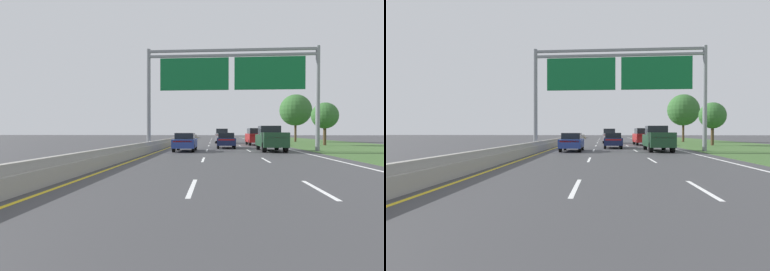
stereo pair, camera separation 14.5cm
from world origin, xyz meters
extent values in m
plane|color=#3D3D3F|center=(0.00, 35.00, 0.00)|extent=(220.00, 220.00, 0.00)
cube|color=white|center=(-1.85, 10.50, 0.00)|extent=(0.14, 3.00, 0.01)
cube|color=white|center=(-1.85, 19.50, 0.00)|extent=(0.14, 3.00, 0.01)
cube|color=white|center=(-1.85, 28.50, 0.00)|extent=(0.14, 3.00, 0.01)
cube|color=white|center=(-1.85, 37.50, 0.00)|extent=(0.14, 3.00, 0.01)
cube|color=white|center=(-1.85, 46.50, 0.00)|extent=(0.14, 3.00, 0.01)
cube|color=white|center=(-1.85, 55.50, 0.00)|extent=(0.14, 3.00, 0.01)
cube|color=white|center=(-1.85, 64.50, 0.00)|extent=(0.14, 3.00, 0.01)
cube|color=white|center=(-1.85, 73.50, 0.00)|extent=(0.14, 3.00, 0.01)
cube|color=white|center=(-1.85, 82.50, 0.00)|extent=(0.14, 3.00, 0.01)
cube|color=white|center=(1.85, 10.50, 0.00)|extent=(0.14, 3.00, 0.01)
cube|color=white|center=(1.85, 19.50, 0.00)|extent=(0.14, 3.00, 0.01)
cube|color=white|center=(1.85, 28.50, 0.00)|extent=(0.14, 3.00, 0.01)
cube|color=white|center=(1.85, 37.50, 0.00)|extent=(0.14, 3.00, 0.01)
cube|color=white|center=(1.85, 46.50, 0.00)|extent=(0.14, 3.00, 0.01)
cube|color=white|center=(1.85, 55.50, 0.00)|extent=(0.14, 3.00, 0.01)
cube|color=white|center=(1.85, 64.50, 0.00)|extent=(0.14, 3.00, 0.01)
cube|color=white|center=(1.85, 73.50, 0.00)|extent=(0.14, 3.00, 0.01)
cube|color=white|center=(1.85, 82.50, 0.00)|extent=(0.14, 3.00, 0.01)
cube|color=white|center=(5.90, 35.00, 0.00)|extent=(0.16, 106.00, 0.01)
cube|color=gold|center=(-5.90, 35.00, 0.00)|extent=(0.16, 106.00, 0.01)
cube|color=#3D602D|center=(13.95, 35.00, 0.01)|extent=(14.00, 110.00, 0.02)
cube|color=#99968E|center=(-6.60, 35.00, 0.28)|extent=(0.60, 110.00, 0.55)
cube|color=#99968E|center=(-6.60, 35.00, 0.70)|extent=(0.25, 110.00, 0.30)
cylinder|color=gray|center=(-7.05, 27.95, 4.52)|extent=(0.36, 0.36, 9.03)
cylinder|color=gray|center=(7.65, 27.95, 4.52)|extent=(0.36, 0.36, 9.03)
cube|color=gray|center=(0.30, 27.95, 8.81)|extent=(14.70, 0.24, 0.20)
cube|color=gray|center=(0.30, 27.95, 8.36)|extent=(14.70, 0.24, 0.20)
cube|color=#0C602D|center=(-2.95, 27.77, 6.72)|extent=(6.00, 0.12, 2.82)
cube|color=#0C602D|center=(3.55, 27.77, 6.72)|extent=(6.00, 0.12, 2.82)
cube|color=#193D23|center=(3.72, 28.00, 0.92)|extent=(2.05, 5.42, 1.00)
cube|color=black|center=(3.72, 28.85, 1.81)|extent=(1.74, 1.91, 0.78)
cube|color=#B21414|center=(3.69, 25.34, 1.22)|extent=(1.68, 0.09, 0.12)
cube|color=#193D23|center=(3.70, 26.27, 1.52)|extent=(2.02, 1.96, 0.20)
cylinder|color=black|center=(2.88, 29.84, 0.42)|extent=(0.31, 0.84, 0.84)
cylinder|color=black|center=(4.58, 29.82, 0.42)|extent=(0.31, 0.84, 0.84)
cylinder|color=black|center=(2.85, 26.17, 0.42)|extent=(0.31, 0.84, 0.84)
cylinder|color=black|center=(4.55, 26.15, 0.42)|extent=(0.31, 0.84, 0.84)
cube|color=navy|center=(-3.70, 27.31, 0.69)|extent=(1.83, 4.41, 0.72)
cube|color=black|center=(-3.70, 27.26, 1.31)|extent=(1.57, 2.30, 0.52)
cube|color=#B21414|center=(-3.70, 25.15, 0.91)|extent=(1.53, 0.08, 0.12)
cylinder|color=black|center=(-4.49, 28.81, 0.33)|extent=(0.22, 0.66, 0.66)
cylinder|color=black|center=(-2.89, 28.81, 0.33)|extent=(0.22, 0.66, 0.66)
cylinder|color=black|center=(-4.50, 25.82, 0.33)|extent=(0.22, 0.66, 0.66)
cylinder|color=black|center=(-2.90, 25.81, 0.33)|extent=(0.22, 0.66, 0.66)
cube|color=#161E47|center=(0.00, 32.47, 0.69)|extent=(1.88, 4.42, 0.72)
cube|color=black|center=(0.00, 32.42, 1.31)|extent=(1.60, 2.32, 0.52)
cube|color=#B21414|center=(-0.03, 30.31, 0.91)|extent=(1.53, 0.10, 0.12)
cylinder|color=black|center=(-0.78, 33.98, 0.33)|extent=(0.23, 0.66, 0.66)
cylinder|color=black|center=(0.82, 33.96, 0.33)|extent=(0.23, 0.66, 0.66)
cylinder|color=black|center=(-0.82, 30.99, 0.33)|extent=(0.23, 0.66, 0.66)
cylinder|color=black|center=(0.78, 30.97, 0.33)|extent=(0.23, 0.66, 0.66)
cube|color=silver|center=(-0.08, 45.87, 0.91)|extent=(1.99, 4.73, 1.05)
cube|color=black|center=(-0.09, 45.72, 1.77)|extent=(1.69, 3.03, 0.68)
cube|color=#B21414|center=(-0.13, 43.56, 1.22)|extent=(1.60, 0.11, 0.12)
cylinder|color=black|center=(-0.87, 47.48, 0.38)|extent=(0.27, 0.76, 0.76)
cylinder|color=black|center=(0.77, 47.45, 0.38)|extent=(0.27, 0.76, 0.76)
cylinder|color=black|center=(-0.93, 44.29, 0.38)|extent=(0.27, 0.76, 0.76)
cylinder|color=black|center=(0.71, 44.26, 0.38)|extent=(0.27, 0.76, 0.76)
cube|color=maroon|center=(3.89, 39.71, 0.91)|extent=(1.97, 4.73, 1.05)
cube|color=black|center=(3.90, 39.56, 1.77)|extent=(1.68, 3.02, 0.68)
cube|color=#B21414|center=(3.93, 37.40, 1.22)|extent=(1.60, 0.10, 0.12)
cylinder|color=black|center=(3.05, 41.30, 0.38)|extent=(0.27, 0.76, 0.76)
cylinder|color=black|center=(4.69, 41.32, 0.38)|extent=(0.27, 0.76, 0.76)
cylinder|color=black|center=(3.10, 38.10, 0.38)|extent=(0.27, 0.76, 0.76)
cylinder|color=black|center=(4.74, 38.13, 0.38)|extent=(0.27, 0.76, 0.76)
cylinder|color=#4C3823|center=(12.30, 39.32, 1.19)|extent=(0.36, 0.36, 2.38)
sphere|color=#33662D|center=(12.30, 39.32, 3.66)|extent=(3.20, 3.20, 3.20)
cylinder|color=#4C3823|center=(12.18, 52.17, 1.60)|extent=(0.36, 0.36, 3.19)
sphere|color=#33662D|center=(12.18, 52.17, 5.26)|extent=(5.16, 5.16, 5.16)
camera|label=1|loc=(-1.18, 1.54, 1.69)|focal=28.04mm
camera|label=2|loc=(-1.04, 1.55, 1.69)|focal=28.04mm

